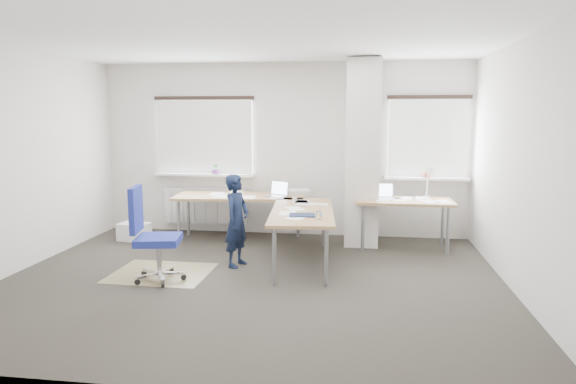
# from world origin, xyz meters

# --- Properties ---
(ground) EXTENTS (6.00, 6.00, 0.00)m
(ground) POSITION_xyz_m (0.00, 0.00, 0.00)
(ground) COLOR #2B2722
(ground) RESTS_ON ground
(room_shell) EXTENTS (6.04, 5.04, 2.82)m
(room_shell) POSITION_xyz_m (0.18, 0.45, 1.75)
(room_shell) COLOR beige
(room_shell) RESTS_ON ground
(floor_mat) EXTENTS (1.21, 1.03, 0.01)m
(floor_mat) POSITION_xyz_m (-1.18, 0.12, 0.00)
(floor_mat) COLOR olive
(floor_mat) RESTS_ON ground
(white_crate) EXTENTS (0.50, 0.39, 0.27)m
(white_crate) POSITION_xyz_m (-2.26, 1.70, 0.14)
(white_crate) COLOR white
(white_crate) RESTS_ON ground
(desk_main) EXTENTS (2.62, 2.63, 0.96)m
(desk_main) POSITION_xyz_m (0.01, 1.36, 0.69)
(desk_main) COLOR #996942
(desk_main) RESTS_ON ground
(desk_side) EXTENTS (1.40, 0.71, 1.22)m
(desk_side) POSITION_xyz_m (1.93, 1.81, 0.69)
(desk_side) COLOR #996942
(desk_side) RESTS_ON ground
(task_chair) EXTENTS (0.63, 0.62, 1.14)m
(task_chair) POSITION_xyz_m (-1.13, -0.16, 0.32)
(task_chair) COLOR navy
(task_chair) RESTS_ON ground
(person) EXTENTS (0.40, 0.50, 1.21)m
(person) POSITION_xyz_m (-0.31, 0.57, 0.61)
(person) COLOR black
(person) RESTS_ON ground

